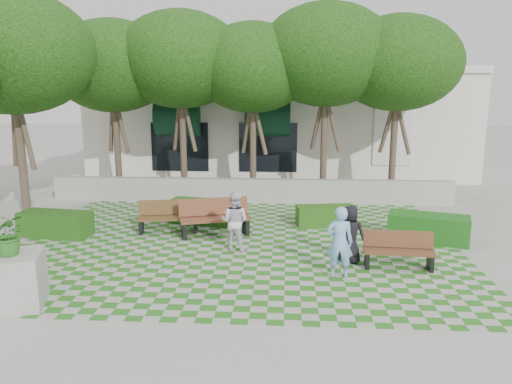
# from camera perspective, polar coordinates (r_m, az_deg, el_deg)

# --- Properties ---
(ground) EXTENTS (90.00, 90.00, 0.00)m
(ground) POSITION_cam_1_polar(r_m,az_deg,el_deg) (12.92, -2.65, -7.45)
(ground) COLOR gray
(ground) RESTS_ON ground
(lawn) EXTENTS (12.00, 12.00, 0.00)m
(lawn) POSITION_cam_1_polar(r_m,az_deg,el_deg) (13.86, -2.20, -6.05)
(lawn) COLOR #2B721E
(lawn) RESTS_ON ground
(sidewalk_south) EXTENTS (16.00, 2.00, 0.01)m
(sidewalk_south) POSITION_cam_1_polar(r_m,az_deg,el_deg) (8.67, -6.14, -17.79)
(sidewalk_south) COLOR #9E9B93
(sidewalk_south) RESTS_ON ground
(retaining_wall) EXTENTS (15.00, 0.36, 0.90)m
(retaining_wall) POSITION_cam_1_polar(r_m,az_deg,el_deg) (18.76, -0.64, 0.17)
(retaining_wall) COLOR #9E9B93
(retaining_wall) RESTS_ON ground
(bench_east) EXTENTS (1.71, 0.68, 0.88)m
(bench_east) POSITION_cam_1_polar(r_m,az_deg,el_deg) (12.55, 15.97, -6.47)
(bench_east) COLOR #55321D
(bench_east) RESTS_ON ground
(bench_mid) EXTENTS (2.16, 1.26, 1.07)m
(bench_mid) POSITION_cam_1_polar(r_m,az_deg,el_deg) (14.67, -4.74, -2.97)
(bench_mid) COLOR brown
(bench_mid) RESTS_ON ground
(bench_west) EXTENTS (1.88, 0.90, 0.95)m
(bench_west) POSITION_cam_1_polar(r_m,az_deg,el_deg) (15.18, -9.97, -2.85)
(bench_west) COLOR #51371B
(bench_west) RESTS_ON ground
(hedge_east) EXTENTS (2.33, 1.48, 0.76)m
(hedge_east) POSITION_cam_1_polar(r_m,az_deg,el_deg) (14.91, 19.10, -3.91)
(hedge_east) COLOR #164F15
(hedge_east) RESTS_ON ground
(hedge_midright) EXTENTS (1.89, 0.99, 0.63)m
(hedge_midright) POSITION_cam_1_polar(r_m,az_deg,el_deg) (15.79, 7.96, -2.73)
(hedge_midright) COLOR #224D14
(hedge_midright) RESTS_ON ground
(hedge_midleft) EXTENTS (2.22, 1.29, 0.73)m
(hedge_midleft) POSITION_cam_1_polar(r_m,az_deg,el_deg) (16.05, -6.17, -2.25)
(hedge_midleft) COLOR #1D4D14
(hedge_midleft) RESTS_ON ground
(hedge_west) EXTENTS (2.14, 1.10, 0.72)m
(hedge_west) POSITION_cam_1_polar(r_m,az_deg,el_deg) (15.71, -21.94, -3.42)
(hedge_west) COLOR #1D4913
(hedge_west) RESTS_ON ground
(planter_front) EXTENTS (1.33, 1.33, 1.91)m
(planter_front) POSITION_cam_1_polar(r_m,az_deg,el_deg) (11.03, -26.05, -7.91)
(planter_front) COLOR #9E9B93
(planter_front) RESTS_ON ground
(person_blue) EXTENTS (0.63, 0.44, 1.67)m
(person_blue) POSITION_cam_1_polar(r_m,az_deg,el_deg) (11.53, 9.53, -5.66)
(person_blue) COLOR #7FB3E8
(person_blue) RESTS_ON ground
(person_dark) EXTENTS (0.82, 0.66, 1.46)m
(person_dark) POSITION_cam_1_polar(r_m,az_deg,el_deg) (12.52, 10.72, -4.78)
(person_dark) COLOR black
(person_dark) RESTS_ON ground
(person_white) EXTENTS (0.91, 0.79, 1.58)m
(person_white) POSITION_cam_1_polar(r_m,az_deg,el_deg) (13.25, -2.45, -3.36)
(person_white) COLOR silver
(person_white) RESTS_ON ground
(tree_row) EXTENTS (17.70, 13.40, 7.41)m
(tree_row) POSITION_cam_1_polar(r_m,az_deg,el_deg) (18.36, -6.73, 14.68)
(tree_row) COLOR #47382B
(tree_row) RESTS_ON ground
(building) EXTENTS (18.00, 8.92, 5.15)m
(building) POSITION_cam_1_polar(r_m,az_deg,el_deg) (26.25, 2.67, 8.11)
(building) COLOR silver
(building) RESTS_ON ground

